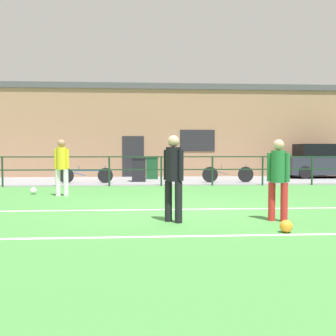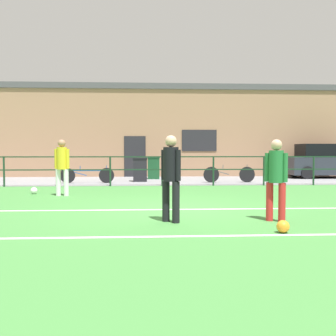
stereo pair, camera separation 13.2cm
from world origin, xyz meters
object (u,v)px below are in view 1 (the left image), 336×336
object	(u,v)px
parked_car_red	(323,162)
trash_bin_0	(152,168)
player_winger	(278,175)
soccer_ball_spare	(33,191)
player_striker	(62,164)
soccer_ball_match	(286,226)
bicycle_parked_1	(228,174)
trash_bin_1	(139,169)
bicycle_parked_0	(86,175)
player_goalkeeper	(173,173)

from	to	relation	value
parked_car_red	trash_bin_0	world-z (taller)	parked_car_red
player_winger	soccer_ball_spare	xyz separation A→B (m)	(-6.06, 5.06, -0.80)
player_striker	soccer_ball_match	bearing A→B (deg)	-37.19
soccer_ball_spare	bicycle_parked_1	distance (m)	7.99
parked_car_red	trash_bin_1	world-z (taller)	parked_car_red
trash_bin_0	soccer_ball_match	bearing A→B (deg)	-80.88
player_winger	bicycle_parked_1	bearing A→B (deg)	-66.45
bicycle_parked_1	trash_bin_1	xyz separation A→B (m)	(-3.76, 0.70, 0.18)
soccer_ball_match	bicycle_parked_0	bearing A→B (deg)	115.62
parked_car_red	bicycle_parked_1	world-z (taller)	parked_car_red
bicycle_parked_0	bicycle_parked_1	bearing A→B (deg)	0.00
bicycle_parked_0	bicycle_parked_1	size ratio (longest dim) A/B	1.02
soccer_ball_spare	trash_bin_0	xyz separation A→B (m)	(3.89, 5.99, 0.45)
player_winger	soccer_ball_spare	distance (m)	7.94
player_striker	soccer_ball_spare	world-z (taller)	player_striker
parked_car_red	bicycle_parked_1	xyz separation A→B (m)	(-5.39, -2.57, -0.44)
player_winger	parked_car_red	bearing A→B (deg)	-89.33
bicycle_parked_0	bicycle_parked_1	world-z (taller)	bicycle_parked_1
soccer_ball_match	player_striker	bearing A→B (deg)	130.99
soccer_ball_spare	parked_car_red	world-z (taller)	parked_car_red
soccer_ball_spare	trash_bin_1	distance (m)	5.56
soccer_ball_spare	bicycle_parked_1	world-z (taller)	bicycle_parked_1
bicycle_parked_0	trash_bin_1	xyz separation A→B (m)	(2.19, 0.70, 0.20)
player_winger	parked_car_red	xyz separation A→B (m)	(6.37, 11.39, -0.10)
player_striker	bicycle_parked_1	world-z (taller)	player_striker
soccer_ball_match	player_winger	bearing A→B (deg)	77.75
trash_bin_1	soccer_ball_match	bearing A→B (deg)	-76.44
player_goalkeeper	soccer_ball_match	bearing A→B (deg)	12.04
player_striker	player_winger	distance (m)	6.78
player_goalkeeper	player_striker	size ratio (longest dim) A/B	0.98
soccer_ball_match	trash_bin_1	world-z (taller)	trash_bin_1
player_striker	trash_bin_0	distance (m)	7.16
soccer_ball_spare	player_goalkeeper	bearing A→B (deg)	-51.39
player_goalkeeper	bicycle_parked_1	distance (m)	9.32
player_striker	soccer_ball_match	size ratio (longest dim) A/B	7.90
bicycle_parked_1	trash_bin_1	world-z (taller)	trash_bin_1
player_goalkeeper	bicycle_parked_0	bearing A→B (deg)	151.27
trash_bin_0	player_goalkeeper	bearing A→B (deg)	-89.34
bicycle_parked_1	trash_bin_0	bearing A→B (deg)	144.86
player_goalkeeper	player_winger	distance (m)	2.05
parked_car_red	bicycle_parked_0	distance (m)	11.64
player_winger	trash_bin_1	size ratio (longest dim) A/B	1.53
bicycle_parked_0	soccer_ball_match	bearing A→B (deg)	-64.38
parked_car_red	bicycle_parked_1	distance (m)	5.99
player_goalkeeper	player_winger	xyz separation A→B (m)	(2.05, -0.03, -0.04)
bicycle_parked_0	trash_bin_0	xyz separation A→B (m)	(2.80, 2.22, 0.20)
player_goalkeeper	trash_bin_0	bearing A→B (deg)	133.54
player_goalkeeper	player_winger	size ratio (longest dim) A/B	1.05
parked_car_red	trash_bin_1	size ratio (longest dim) A/B	3.76
player_goalkeeper	bicycle_parked_1	world-z (taller)	player_goalkeeper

